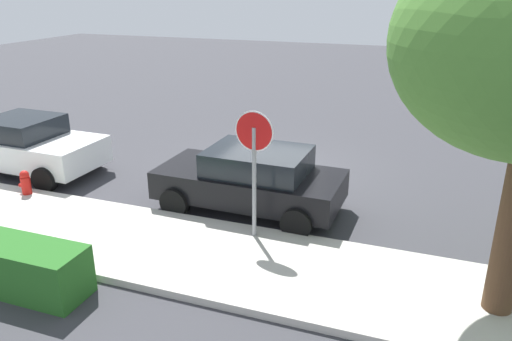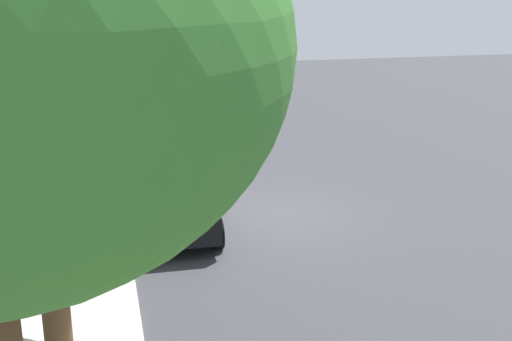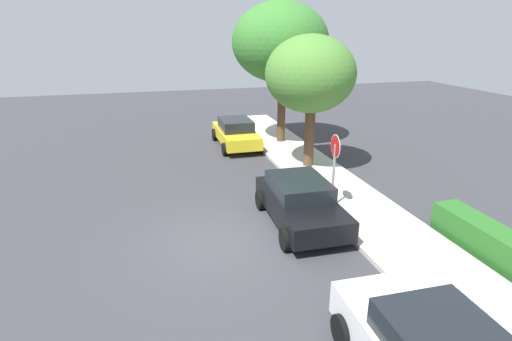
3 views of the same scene
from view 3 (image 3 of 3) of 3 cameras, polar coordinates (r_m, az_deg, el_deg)
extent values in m
plane|color=#38383D|center=(11.77, -4.69, -9.88)|extent=(60.00, 60.00, 0.00)
cube|color=beige|center=(13.34, 16.18, -6.55)|extent=(32.00, 2.63, 0.14)
cylinder|color=gray|center=(13.28, 10.98, -1.11)|extent=(0.08, 0.08, 2.32)
cylinder|color=white|center=(12.94, 11.29, 3.42)|extent=(0.76, 0.07, 0.76)
cylinder|color=red|center=(12.94, 11.29, 3.42)|extent=(0.71, 0.08, 0.71)
cube|color=black|center=(12.44, 6.35, -5.07)|extent=(4.10, 1.93, 0.61)
cube|color=black|center=(12.39, 6.14, -2.33)|extent=(2.16, 1.66, 0.52)
cylinder|color=black|center=(11.78, 12.86, -8.53)|extent=(0.64, 0.23, 0.64)
cylinder|color=black|center=(11.14, 4.27, -9.81)|extent=(0.64, 0.23, 0.64)
cylinder|color=black|center=(14.04, 7.90, -3.46)|extent=(0.64, 0.23, 0.64)
cylinder|color=black|center=(13.50, 0.63, -4.23)|extent=(0.64, 0.23, 0.64)
cube|color=black|center=(7.34, 25.07, -20.76)|extent=(1.76, 1.67, 0.50)
cylinder|color=black|center=(8.41, 12.24, -21.46)|extent=(0.65, 0.24, 0.64)
cylinder|color=black|center=(9.25, 23.17, -18.44)|extent=(0.65, 0.24, 0.64)
cube|color=yellow|center=(20.63, -2.90, 5.08)|extent=(4.27, 1.73, 0.59)
cube|color=black|center=(20.48, -2.92, 6.59)|extent=(2.01, 1.52, 0.53)
cylinder|color=black|center=(21.92, -5.92, 5.13)|extent=(0.64, 0.22, 0.64)
cylinder|color=black|center=(22.25, -1.54, 5.45)|extent=(0.64, 0.22, 0.64)
cylinder|color=black|center=(19.17, -4.46, 3.04)|extent=(0.64, 0.22, 0.64)
cylinder|color=black|center=(19.55, 0.50, 3.43)|extent=(0.64, 0.22, 0.64)
cylinder|color=#513823|center=(20.97, 3.65, 8.55)|extent=(0.42, 0.42, 3.51)
ellipsoid|color=#387A2D|center=(20.52, 3.48, 17.84)|extent=(4.74, 4.74, 3.87)
cylinder|color=#513823|center=(17.30, 7.61, 4.50)|extent=(0.43, 0.43, 2.62)
ellipsoid|color=#4C8433|center=(16.58, 7.77, 13.50)|extent=(3.65, 3.65, 3.09)
cylinder|color=red|center=(9.50, 25.95, -18.13)|extent=(0.22, 0.22, 0.55)
sphere|color=red|center=(9.31, 26.27, -16.48)|extent=(0.21, 0.21, 0.21)
cylinder|color=red|center=(9.39, 26.61, -18.35)|extent=(0.08, 0.09, 0.09)
cube|color=#286623|center=(12.21, 31.96, -9.67)|extent=(4.56, 0.82, 0.84)
camera|label=1|loc=(19.77, 30.06, 14.25)|focal=35.00mm
camera|label=2|loc=(25.29, -2.38, 19.30)|focal=45.00mm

